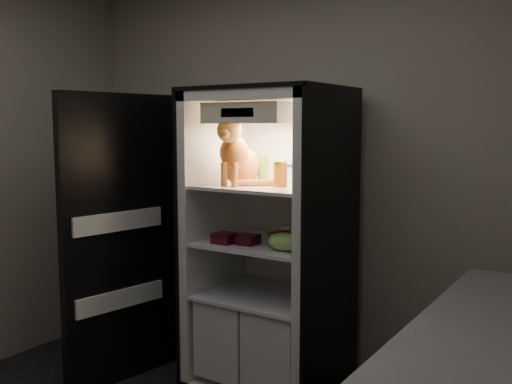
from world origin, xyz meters
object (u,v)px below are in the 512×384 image
parmesan_shaker (263,169)px  condiment_jar (273,236)px  tabby_cat (238,158)px  berry_box_right (248,239)px  refrigerator (271,263)px  cream_carton (302,179)px  berry_box_left (225,238)px  mayo_tub (288,174)px  pepper_jar (310,172)px  soda_can_a (306,232)px  soda_can_c (284,238)px  soda_can_b (304,233)px  grape_bag (285,242)px  salsa_jar (280,174)px

parmesan_shaker → condiment_jar: 0.42m
tabby_cat → berry_box_right: bearing=-37.7°
refrigerator → cream_carton: (0.31, -0.17, 0.56)m
refrigerator → tabby_cat: refrigerator is taller
refrigerator → berry_box_left: (-0.19, -0.23, 0.18)m
mayo_tub → pepper_jar: bearing=-33.0°
tabby_cat → soda_can_a: (0.37, 0.20, -0.45)m
pepper_jar → cream_carton: size_ratio=1.49×
tabby_cat → parmesan_shaker: bearing=43.6°
tabby_cat → berry_box_right: size_ratio=3.76×
soda_can_c → berry_box_right: 0.24m
tabby_cat → mayo_tub: size_ratio=3.72×
berry_box_left → soda_can_b: bearing=29.7°
grape_bag → condiment_jar: bearing=138.0°
soda_can_a → soda_can_c: (-0.03, -0.22, -0.01)m
tabby_cat → cream_carton: (0.46, -0.04, -0.10)m
pepper_jar → soda_can_a: size_ratio=1.40×
tabby_cat → pepper_jar: size_ratio=2.42×
pepper_jar → berry_box_right: pepper_jar is taller
salsa_jar → berry_box_right: size_ratio=1.27×
grape_bag → soda_can_b: bearing=86.7°
mayo_tub → salsa_jar: size_ratio=0.80×
refrigerator → mayo_tub: 0.57m
condiment_jar → grape_bag: bearing=-42.0°
mayo_tub → pepper_jar: 0.28m
soda_can_a → soda_can_b: bearing=-73.0°
cream_carton → grape_bag: bearing=-157.5°
berry_box_right → pepper_jar: bearing=24.6°
berry_box_right → soda_can_b: bearing=33.8°
tabby_cat → condiment_jar: (0.20, 0.08, -0.47)m
refrigerator → soda_can_b: size_ratio=13.91×
tabby_cat → refrigerator: bearing=28.5°
salsa_jar → soda_can_a: 0.40m
soda_can_c → berry_box_left: (-0.37, -0.08, -0.03)m
parmesan_shaker → cream_carton: bearing=-26.2°
soda_can_a → soda_can_c: 0.22m
pepper_jar → berry_box_left: 0.66m
cream_carton → soda_can_b: 0.39m
parmesan_shaker → soda_can_c: bearing=-33.5°
soda_can_c → tabby_cat: bearing=176.5°
parmesan_shaker → condiment_jar: parmesan_shaker is taller
soda_can_b → berry_box_right: soda_can_b is taller
berry_box_right → grape_bag: bearing=-5.1°
condiment_jar → berry_box_left: (-0.23, -0.18, -0.01)m
grape_bag → berry_box_left: 0.41m
grape_bag → soda_can_c: bearing=123.4°
refrigerator → parmesan_shaker: refrigerator is taller
cream_carton → condiment_jar: (-0.26, 0.12, -0.37)m
pepper_jar → soda_can_b: (-0.05, 0.04, -0.37)m
pepper_jar → condiment_jar: 0.47m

